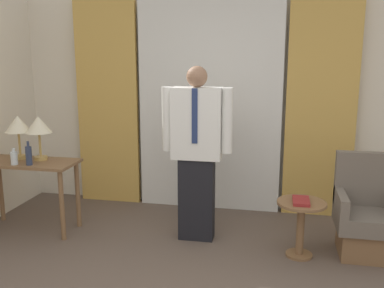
% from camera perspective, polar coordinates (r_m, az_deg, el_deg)
% --- Properties ---
extents(wall_back, '(10.00, 0.06, 2.70)m').
position_cam_1_polar(wall_back, '(5.31, 2.52, 5.95)').
color(wall_back, silver).
rests_on(wall_back, ground_plane).
extents(curtain_sheer_center, '(1.74, 0.06, 2.58)m').
position_cam_1_polar(curtain_sheer_center, '(5.19, 2.30, 5.15)').
color(curtain_sheer_center, white).
rests_on(curtain_sheer_center, ground_plane).
extents(curtain_drape_left, '(0.79, 0.06, 2.58)m').
position_cam_1_polar(curtain_drape_left, '(5.55, -11.19, 5.36)').
color(curtain_drape_left, gold).
rests_on(curtain_drape_left, ground_plane).
extents(curtain_drape_right, '(0.79, 0.06, 2.58)m').
position_cam_1_polar(curtain_drape_right, '(5.16, 16.81, 4.60)').
color(curtain_drape_right, gold).
rests_on(curtain_drape_right, ground_plane).
extents(desk, '(1.08, 0.48, 0.78)m').
position_cam_1_polar(desk, '(4.95, -21.07, -3.73)').
color(desk, brown).
rests_on(desk, ground_plane).
extents(table_lamp_left, '(0.28, 0.28, 0.48)m').
position_cam_1_polar(table_lamp_left, '(4.97, -22.19, 2.27)').
color(table_lamp_left, tan).
rests_on(table_lamp_left, desk).
extents(table_lamp_right, '(0.28, 0.28, 0.48)m').
position_cam_1_polar(table_lamp_right, '(4.84, -19.78, 2.22)').
color(table_lamp_right, tan).
rests_on(table_lamp_right, desk).
extents(bottle_near_edge, '(0.07, 0.07, 0.17)m').
position_cam_1_polar(bottle_near_edge, '(4.79, -22.63, -1.72)').
color(bottle_near_edge, silver).
rests_on(bottle_near_edge, desk).
extents(bottle_by_lamp, '(0.06, 0.06, 0.25)m').
position_cam_1_polar(bottle_by_lamp, '(4.71, -20.94, -1.41)').
color(bottle_by_lamp, '#2D3851').
rests_on(bottle_by_lamp, desk).
extents(person, '(0.72, 0.23, 1.79)m').
position_cam_1_polar(person, '(4.32, 0.64, -0.58)').
color(person, black).
rests_on(person, ground_plane).
extents(armchair, '(0.60, 0.54, 0.97)m').
position_cam_1_polar(armchair, '(4.48, 22.38, -9.22)').
color(armchair, brown).
rests_on(armchair, ground_plane).
extents(side_table, '(0.46, 0.46, 0.55)m').
position_cam_1_polar(side_table, '(4.22, 14.31, -9.72)').
color(side_table, brown).
rests_on(side_table, ground_plane).
extents(book, '(0.15, 0.26, 0.03)m').
position_cam_1_polar(book, '(4.14, 14.34, -7.37)').
color(book, maroon).
rests_on(book, side_table).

